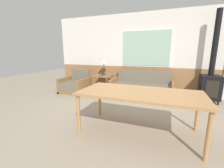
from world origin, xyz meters
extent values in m
plane|color=gray|center=(0.00, 0.00, 0.00)|extent=(16.00, 16.00, 0.00)
cube|color=#996B42|center=(0.00, 2.63, 0.45)|extent=(7.20, 0.06, 0.89)
cube|color=silver|center=(0.00, 2.63, 1.80)|extent=(7.20, 0.06, 1.81)
cube|color=white|center=(-0.18, 2.59, 1.52)|extent=(1.67, 0.01, 1.24)
cube|color=#99BCA8|center=(-0.18, 2.58, 1.52)|extent=(1.59, 0.02, 1.16)
cube|color=olive|center=(-0.18, 2.04, 0.03)|extent=(1.95, 0.84, 0.06)
cube|color=#6B6051|center=(-0.18, 2.02, 0.22)|extent=(1.79, 0.76, 0.33)
cube|color=#6B6051|center=(-0.18, 2.41, 0.60)|extent=(1.79, 0.10, 0.42)
cube|color=olive|center=(-1.11, 2.04, 0.26)|extent=(0.08, 0.84, 0.53)
cube|color=olive|center=(0.75, 2.04, 0.26)|extent=(0.08, 0.84, 0.53)
cube|color=olive|center=(-2.46, 1.68, 0.03)|extent=(0.88, 0.88, 0.06)
cube|color=#6B6051|center=(-2.46, 1.66, 0.22)|extent=(0.72, 0.80, 0.31)
cube|color=#6B6051|center=(-2.46, 2.07, 0.58)|extent=(0.72, 0.10, 0.41)
cube|color=olive|center=(-2.86, 1.68, 0.26)|extent=(0.08, 0.88, 0.51)
cube|color=olive|center=(-2.06, 1.68, 0.26)|extent=(0.08, 0.88, 0.51)
cube|color=olive|center=(-1.58, 2.14, 0.57)|extent=(0.57, 0.57, 0.03)
cylinder|color=olive|center=(-1.83, 1.89, 0.28)|extent=(0.04, 0.04, 0.56)
cylinder|color=olive|center=(-1.32, 1.89, 0.28)|extent=(0.04, 0.04, 0.56)
cylinder|color=olive|center=(-1.83, 2.39, 0.28)|extent=(0.04, 0.04, 0.56)
cylinder|color=olive|center=(-1.32, 2.39, 0.28)|extent=(0.04, 0.04, 0.56)
cylinder|color=#262628|center=(-1.59, 2.24, 0.60)|extent=(0.16, 0.16, 0.02)
cylinder|color=#262628|center=(-1.59, 2.24, 0.81)|extent=(0.02, 0.02, 0.41)
cone|color=silver|center=(-1.59, 2.24, 1.09)|extent=(0.27, 0.27, 0.14)
cube|color=#234799|center=(-1.60, 2.03, 0.60)|extent=(0.15, 0.13, 0.02)
cube|color=#B27F4C|center=(0.18, -0.22, 0.73)|extent=(2.05, 0.96, 0.04)
cylinder|color=#B27F4C|center=(-0.79, -0.64, 0.35)|extent=(0.06, 0.06, 0.71)
cylinder|color=#B27F4C|center=(1.15, -0.64, 0.35)|extent=(0.06, 0.06, 0.71)
cylinder|color=#B27F4C|center=(-0.79, 0.20, 0.35)|extent=(0.06, 0.06, 0.71)
cylinder|color=#B27F4C|center=(1.15, 0.20, 0.35)|extent=(0.06, 0.06, 0.71)
cylinder|color=black|center=(1.52, 1.94, 0.05)|extent=(0.04, 0.04, 0.10)
cylinder|color=black|center=(1.92, 1.94, 0.05)|extent=(0.04, 0.04, 0.10)
cylinder|color=black|center=(1.52, 2.37, 0.05)|extent=(0.04, 0.04, 0.10)
cylinder|color=black|center=(1.92, 2.37, 0.05)|extent=(0.04, 0.04, 0.10)
cube|color=black|center=(1.72, 2.16, 0.43)|extent=(0.50, 0.53, 0.67)
cube|color=black|center=(1.72, 1.89, 0.43)|extent=(0.30, 0.01, 0.47)
cylinder|color=black|center=(1.72, 2.21, 1.64)|extent=(0.14, 0.14, 1.74)
camera|label=1|loc=(0.62, -2.68, 1.42)|focal=24.00mm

